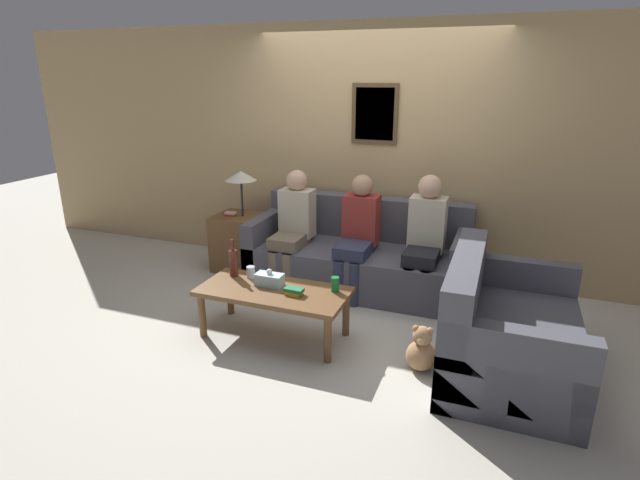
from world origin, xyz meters
The scene contains 15 objects.
ground_plane centered at (0.00, 0.00, 0.00)m, with size 16.00×16.00×0.00m, color beige.
wall_back centered at (0.00, 1.03, 1.30)m, with size 9.00×0.08×2.60m.
couch_main centered at (0.00, 0.55, 0.30)m, with size 2.17×0.92×0.87m.
couch_side centered at (1.44, -0.61, 0.30)m, with size 0.92×1.38×0.87m.
coffee_table centered at (-0.35, -0.74, 0.37)m, with size 1.23×0.57×0.42m.
side_table_with_lamp centered at (-1.37, 0.51, 0.36)m, with size 0.50×0.50×1.11m.
wine_bottle centered at (-0.79, -0.60, 0.55)m, with size 0.08×0.08×0.33m.
drinking_glass centered at (-0.64, -0.58, 0.47)m, with size 0.07×0.07×0.10m.
book_stack centered at (-0.15, -0.77, 0.45)m, with size 0.16×0.10×0.06m.
soda_can centered at (0.14, -0.59, 0.48)m, with size 0.07×0.07×0.12m.
tissue_box centered at (-0.41, -0.67, 0.47)m, with size 0.23×0.12×0.15m.
person_left centered at (-0.66, 0.38, 0.63)m, with size 0.34×0.59×1.17m.
person_middle centered at (0.03, 0.38, 0.63)m, with size 0.34×0.61×1.17m.
person_right centered at (0.67, 0.42, 0.66)m, with size 0.34×0.60×1.21m.
teddy_bear centered at (0.89, -0.81, 0.15)m, with size 0.22×0.22×0.35m.
Camera 1 is at (1.33, -4.08, 2.10)m, focal length 28.00 mm.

